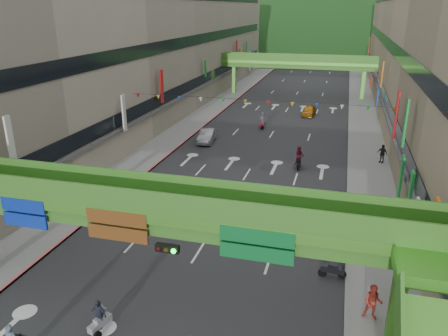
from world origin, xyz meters
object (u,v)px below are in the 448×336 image
overpass_near (171,228)px  car_silver (207,136)px  pedestrian_red (373,305)px  car_yellow (309,111)px  scooter_rider_mid (299,157)px

overpass_near → car_silver: size_ratio=6.28×
overpass_near → pedestrian_red: overpass_near is taller
overpass_near → car_yellow: size_ratio=6.85×
car_silver → overpass_near: bearing=-81.5°
overpass_near → car_yellow: overpass_near is taller
car_yellow → overpass_near: bearing=-88.7°
overpass_near → scooter_rider_mid: (3.54, 23.46, -4.04)m
car_yellow → pedestrian_red: pedestrian_red is taller
scooter_rider_mid → car_silver: scooter_rider_mid is taller
overpass_near → car_yellow: (2.58, 45.93, -4.51)m
car_yellow → pedestrian_red: 43.84m
car_yellow → pedestrian_red: (6.76, -43.31, 0.24)m
car_yellow → car_silver: bearing=-117.4°
scooter_rider_mid → pedestrian_red: size_ratio=1.19×
scooter_rider_mid → car_yellow: (-0.96, 22.47, -0.47)m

